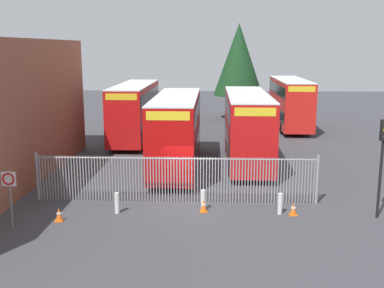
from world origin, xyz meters
The scene contains 16 objects.
ground_plane centered at (0.00, 8.00, 0.00)m, with size 100.00×100.00×0.00m, color #3D3D42.
palisade_fence centered at (-0.61, 0.00, 1.18)m, with size 13.44×0.14×2.35m.
double_decker_bus_near_gate centered at (3.31, 7.99, 2.42)m, with size 2.54×10.81×4.42m.
double_decker_bus_behind_fence_left centered at (-1.04, 6.40, 2.42)m, with size 2.54×10.81×4.42m.
double_decker_bus_behind_fence_right centered at (-4.99, 15.07, 2.42)m, with size 2.54×10.81×4.42m.
double_decker_bus_far_back centered at (8.17, 21.55, 2.42)m, with size 2.54×10.81×4.42m.
bollard_near_left centered at (-3.09, -1.69, 0.47)m, with size 0.20×0.20×0.95m, color silver.
bollard_center_front centered at (0.73, -1.13, 0.47)m, with size 0.20×0.20×0.95m, color silver.
bollard_near_right centered at (4.14, -1.47, 0.47)m, with size 0.20×0.20×0.95m, color silver.
traffic_cone_by_gate centered at (4.71, -1.58, 0.29)m, with size 0.34×0.34×0.59m.
traffic_cone_mid_forecourt centered at (0.76, -1.33, 0.29)m, with size 0.34×0.34×0.59m.
traffic_cone_near_kerb centered at (-5.36, -2.76, 0.29)m, with size 0.34×0.34×0.59m.
speed_limit_sign_post centered at (-7.07, -3.49, 1.78)m, with size 0.60×0.14×2.40m.
traffic_light_kerbside centered at (8.30, -1.73, 2.99)m, with size 0.28×0.33×4.30m.
tree_tall_back centered at (3.69, 26.99, 5.65)m, with size 4.41×4.41×8.80m.
tree_short_side centered at (3.69, 26.56, 6.02)m, with size 5.01×5.01×9.61m.
Camera 1 is at (1.12, -21.32, 7.25)m, focal length 43.82 mm.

